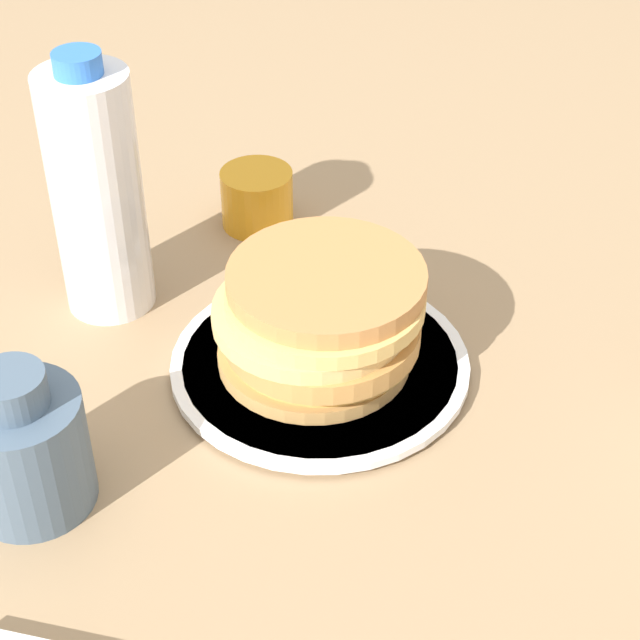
{
  "coord_description": "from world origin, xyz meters",
  "views": [
    {
      "loc": [
        0.05,
        -0.66,
        0.58
      ],
      "look_at": [
        -0.01,
        0.01,
        0.05
      ],
      "focal_mm": 60.0,
      "sensor_mm": 36.0,
      "label": 1
    }
  ],
  "objects_px": {
    "plate": "(320,365)",
    "juice_glass": "(257,198)",
    "cream_jug": "(24,447)",
    "water_bottle_near": "(97,193)",
    "pancake_stack": "(320,318)"
  },
  "relations": [
    {
      "from": "plate",
      "to": "cream_jug",
      "type": "bearing_deg",
      "value": -140.88
    },
    {
      "from": "pancake_stack",
      "to": "water_bottle_near",
      "type": "height_order",
      "value": "water_bottle_near"
    },
    {
      "from": "plate",
      "to": "juice_glass",
      "type": "xyz_separation_m",
      "value": [
        -0.08,
        0.22,
        0.02
      ]
    },
    {
      "from": "plate",
      "to": "juice_glass",
      "type": "distance_m",
      "value": 0.23
    },
    {
      "from": "plate",
      "to": "pancake_stack",
      "type": "height_order",
      "value": "pancake_stack"
    },
    {
      "from": "plate",
      "to": "juice_glass",
      "type": "bearing_deg",
      "value": 110.44
    },
    {
      "from": "pancake_stack",
      "to": "juice_glass",
      "type": "height_order",
      "value": "pancake_stack"
    },
    {
      "from": "pancake_stack",
      "to": "cream_jug",
      "type": "height_order",
      "value": "cream_jug"
    },
    {
      "from": "juice_glass",
      "to": "water_bottle_near",
      "type": "xyz_separation_m",
      "value": [
        -0.11,
        -0.14,
        0.08
      ]
    },
    {
      "from": "cream_jug",
      "to": "water_bottle_near",
      "type": "bearing_deg",
      "value": 90.44
    },
    {
      "from": "cream_jug",
      "to": "water_bottle_near",
      "type": "distance_m",
      "value": 0.25
    },
    {
      "from": "plate",
      "to": "pancake_stack",
      "type": "relative_size",
      "value": 1.44
    },
    {
      "from": "pancake_stack",
      "to": "plate",
      "type": "bearing_deg",
      "value": -109.47
    },
    {
      "from": "pancake_stack",
      "to": "juice_glass",
      "type": "xyz_separation_m",
      "value": [
        -0.08,
        0.22,
        -0.03
      ]
    },
    {
      "from": "cream_jug",
      "to": "pancake_stack",
      "type": "bearing_deg",
      "value": 39.21
    }
  ]
}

